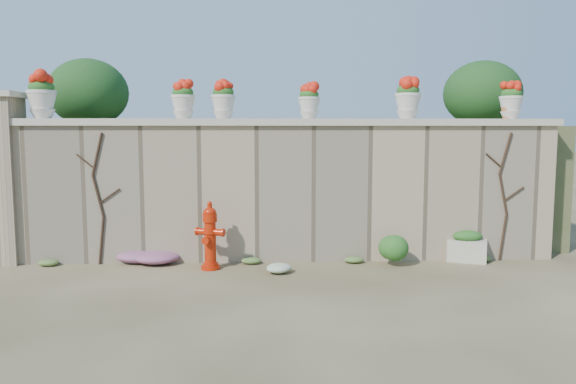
{
  "coord_description": "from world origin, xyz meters",
  "views": [
    {
      "loc": [
        -0.29,
        -6.49,
        1.94
      ],
      "look_at": [
        0.03,
        1.4,
        1.06
      ],
      "focal_mm": 35.0,
      "sensor_mm": 36.0,
      "label": 1
    }
  ],
  "objects_px": {
    "fire_hydrant": "(210,235)",
    "planter_box": "(467,247)",
    "urn_pot_0": "(42,96)",
    "terracotta_pot": "(509,110)"
  },
  "relations": [
    {
      "from": "urn_pot_0",
      "to": "planter_box",
      "type": "bearing_deg",
      "value": -2.31
    },
    {
      "from": "fire_hydrant",
      "to": "urn_pot_0",
      "type": "xyz_separation_m",
      "value": [
        -2.43,
        0.57,
        1.94
      ]
    },
    {
      "from": "fire_hydrant",
      "to": "planter_box",
      "type": "relative_size",
      "value": 1.49
    },
    {
      "from": "fire_hydrant",
      "to": "terracotta_pot",
      "type": "bearing_deg",
      "value": 26.19
    },
    {
      "from": "terracotta_pot",
      "to": "fire_hydrant",
      "type": "bearing_deg",
      "value": -172.69
    },
    {
      "from": "planter_box",
      "to": "terracotta_pot",
      "type": "distance_m",
      "value": 2.14
    },
    {
      "from": "planter_box",
      "to": "urn_pot_0",
      "type": "bearing_deg",
      "value": -159.79
    },
    {
      "from": "planter_box",
      "to": "terracotta_pot",
      "type": "bearing_deg",
      "value": 43.39
    },
    {
      "from": "fire_hydrant",
      "to": "terracotta_pot",
      "type": "height_order",
      "value": "terracotta_pot"
    },
    {
      "from": "planter_box",
      "to": "fire_hydrant",
      "type": "bearing_deg",
      "value": -152.66
    }
  ]
}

